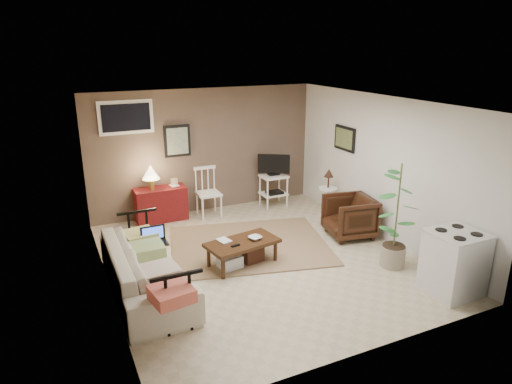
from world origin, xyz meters
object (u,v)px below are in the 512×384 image
coffee_table (242,251)px  potted_plant (397,212)px  stove (454,263)px  red_console (160,201)px  tv_stand (274,179)px  side_table (328,187)px  armchair (350,215)px  sofa (145,261)px  spindle_chair (208,194)px

coffee_table → potted_plant: potted_plant is taller
stove → red_console: bearing=123.9°
tv_stand → side_table: tv_stand is taller
red_console → side_table: bearing=-21.3°
side_table → potted_plant: 2.21m
armchair → stove: (0.10, -2.14, 0.05)m
red_console → tv_stand: red_console is taller
coffee_table → sofa: size_ratio=0.51×
tv_stand → potted_plant: potted_plant is taller
tv_stand → potted_plant: size_ratio=0.67×
coffee_table → spindle_chair: spindle_chair is taller
red_console → spindle_chair: size_ratio=1.15×
armchair → red_console: bearing=-117.1°
coffee_table → armchair: 2.13m
sofa → side_table: bearing=-70.4°
red_console → coffee_table: bearing=-74.4°
potted_plant → armchair: bearing=86.1°
potted_plant → stove: bearing=-78.7°
side_table → sofa: bearing=-160.4°
tv_stand → stove: size_ratio=1.23×
spindle_chair → side_table: 2.29m
coffee_table → stove: 2.94m
tv_stand → red_console: bearing=175.1°
spindle_chair → red_console: bearing=169.9°
spindle_chair → armchair: spindle_chair is taller
sofa → armchair: (3.58, 0.37, -0.05)m
side_table → potted_plant: bearing=-97.3°
spindle_chair → armchair: size_ratio=1.22×
sofa → armchair: sofa is taller
potted_plant → stove: 1.04m
red_console → potted_plant: size_ratio=0.68×
coffee_table → red_console: (-0.66, 2.35, 0.15)m
sofa → tv_stand: bearing=-53.5°
coffee_table → side_table: (2.31, 1.19, 0.36)m
stove → coffee_table: bearing=139.0°
red_console → stove: size_ratio=1.24×
tv_stand → armchair: 2.00m
potted_plant → sofa: bearing=166.5°
coffee_table → armchair: size_ratio=1.48×
sofa → side_table: (3.77, 1.34, 0.14)m
coffee_table → potted_plant: size_ratio=0.71×
side_table → stove: bearing=-91.7°
side_table → potted_plant: (-0.28, -2.18, 0.27)m
coffee_table → stove: size_ratio=1.31×
tv_stand → armchair: bearing=-76.3°
coffee_table → stove: (2.22, -1.93, 0.21)m
coffee_table → side_table: 2.62m
side_table → armchair: 1.01m
stove → potted_plant: bearing=101.3°
red_console → stove: 5.15m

